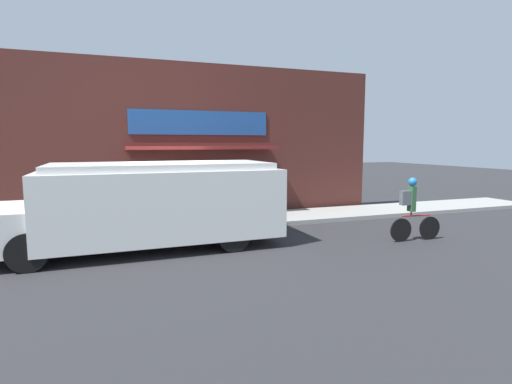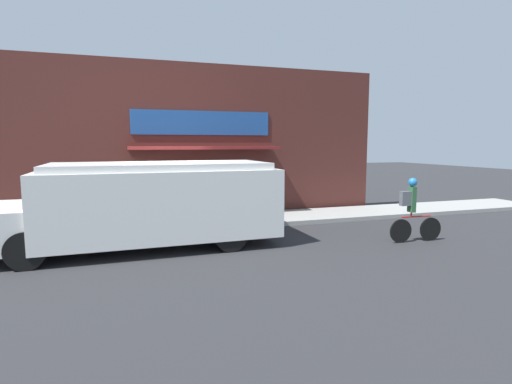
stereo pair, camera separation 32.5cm
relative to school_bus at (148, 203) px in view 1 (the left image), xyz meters
name	(u,v)px [view 1 (the left image)]	position (x,y,z in m)	size (l,w,h in m)	color
ground_plane	(173,234)	(0.75, 1.25, -1.07)	(70.00, 70.00, 0.00)	#2B2B2D
sidewalk	(168,225)	(0.75, 2.28, -1.01)	(28.00, 2.06, 0.13)	#999993
storefront	(162,142)	(0.80, 3.54, 1.48)	(15.25, 1.11, 5.10)	#4C231E
school_bus	(148,203)	(0.00, 0.00, 0.00)	(6.79, 2.85, 2.03)	white
cyclist	(412,209)	(6.38, -1.58, -0.25)	(1.47, 0.22, 1.63)	black
trash_bin	(205,204)	(1.92, 2.52, -0.45)	(0.60, 0.60, 0.98)	#2D5138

